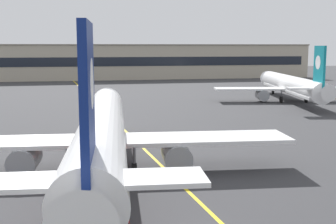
% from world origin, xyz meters
% --- Properties ---
extents(taxiway_centreline, '(13.87, 179.51, 0.01)m').
position_xyz_m(taxiway_centreline, '(0.00, 30.00, 0.00)').
color(taxiway_centreline, yellow).
rests_on(taxiway_centreline, ground).
extents(airliner_foreground, '(32.31, 41.52, 11.65)m').
position_xyz_m(airliner_foreground, '(-4.25, 14.62, 3.37)').
color(airliner_foreground, white).
rests_on(airliner_foreground, ground).
extents(airliner_background, '(29.44, 37.61, 10.60)m').
position_xyz_m(airliner_background, '(34.23, 56.88, 3.07)').
color(airliner_background, white).
rests_on(airliner_background, ground).
extents(safety_cone_by_nose_gear, '(0.44, 0.44, 0.55)m').
position_xyz_m(safety_cone_by_nose_gear, '(-3.43, 30.71, 0.26)').
color(safety_cone_by_nose_gear, orange).
rests_on(safety_cone_by_nose_gear, ground).
extents(terminal_building, '(126.18, 12.40, 11.16)m').
position_xyz_m(terminal_building, '(8.54, 124.22, 5.59)').
color(terminal_building, '#B2A893').
rests_on(terminal_building, ground).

